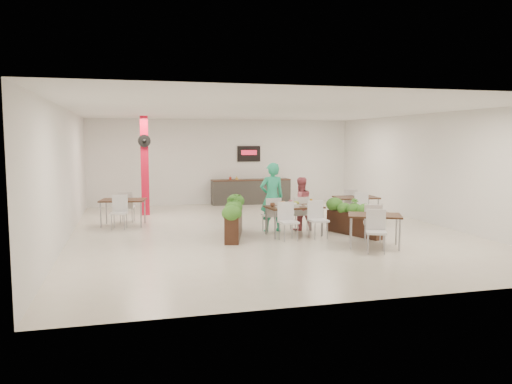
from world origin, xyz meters
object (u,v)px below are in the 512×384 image
main_table (294,211)px  diner_man (272,197)px  side_table_c (374,220)px  side_table_b (356,201)px  planter_right (354,216)px  side_table_a (123,204)px  planter_left (234,216)px  diner_woman (300,204)px  red_column (145,164)px  service_counter (251,191)px

main_table → diner_man: diner_man is taller
side_table_c → side_table_b: bearing=95.0°
planter_right → side_table_a: size_ratio=1.03×
side_table_a → main_table: bearing=-20.9°
side_table_b → diner_man: bearing=-159.0°
planter_right → side_table_b: 2.15m
side_table_c → planter_left: bearing=169.7°
diner_woman → planter_right: bearing=132.9°
planter_left → side_table_b: (4.01, 1.40, 0.11)m
side_table_b → red_column: bearing=157.4°
red_column → planter_left: size_ratio=1.57×
side_table_b → service_counter: bearing=116.5°
planter_left → diner_woman: bearing=14.8°
main_table → planter_left: planter_left is taller
planter_right → side_table_a: (-5.75, 2.97, 0.14)m
red_column → side_table_c: red_column is taller
diner_man → diner_woman: diner_man is taller
main_table → side_table_b: same height
service_counter → side_table_c: bearing=-84.0°
main_table → diner_man: size_ratio=0.93×
planter_left → planter_right: (3.05, -0.51, -0.04)m
service_counter → main_table: size_ratio=1.76×
planter_left → planter_right: 3.09m
main_table → service_counter: bearing=85.9°
red_column → main_table: (3.54, -4.53, -1.01)m
red_column → diner_woman: (3.95, -3.87, -0.92)m
diner_man → planter_left: (-1.14, -0.51, -0.39)m
diner_woman → planter_left: bearing=10.6°
planter_right → side_table_c: (-0.19, -1.44, 0.13)m
service_counter → side_table_b: service_counter is taller
service_counter → red_column: bearing=-155.0°
service_counter → side_table_b: bearing=-67.3°
side_table_a → side_table_b: same height
red_column → diner_man: red_column is taller
side_table_a → service_counter: bearing=49.6°
side_table_a → side_table_b: bearing=1.7°
main_table → diner_woman: (0.41, 0.66, 0.08)m
service_counter → side_table_c: service_counter is taller
planter_right → main_table: bearing=166.3°
side_table_b → side_table_c: (-1.16, -3.35, -0.01)m
main_table → side_table_a: (-4.24, 2.60, -0.00)m
service_counter → side_table_b: size_ratio=1.82×
planter_left → side_table_a: size_ratio=1.22×
diner_woman → planter_right: diner_woman is taller
diner_woman → planter_left: diner_woman is taller
side_table_c → diner_woman: bearing=134.3°
diner_woman → side_table_a: diner_woman is taller
red_column → main_table: 5.84m
red_column → diner_woman: 5.61m
side_table_a → side_table_c: same height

